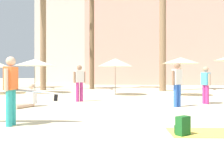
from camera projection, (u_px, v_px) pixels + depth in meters
ground at (83, 142)px, 4.96m from camera, size 120.00×120.00×0.00m
hotel_pink at (159, 13)px, 33.77m from camera, size 17.84×9.38×18.48m
cafe_umbrella_0 at (115, 62)px, 15.82m from camera, size 2.15×2.15×2.26m
cafe_umbrella_2 at (35, 62)px, 17.36m from camera, size 2.76×2.76×2.31m
cafe_umbrella_3 at (181, 60)px, 15.40m from camera, size 2.19×2.19×2.30m
beach_towel at (211, 133)px, 5.75m from camera, size 1.96×1.14×0.01m
backpack at (182, 126)px, 5.50m from camera, size 0.35×0.35×0.42m
person_far_left at (13, 88)px, 6.65m from camera, size 2.67×0.96×1.77m
person_mid_right at (177, 83)px, 10.23m from camera, size 0.50×0.49×1.76m
person_near_right at (28, 99)px, 10.20m from camera, size 0.72×1.06×0.93m
person_mid_center at (206, 83)px, 11.22m from camera, size 0.36×0.59×1.64m
person_mid_left at (79, 82)px, 12.17m from camera, size 0.54×0.44×1.73m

